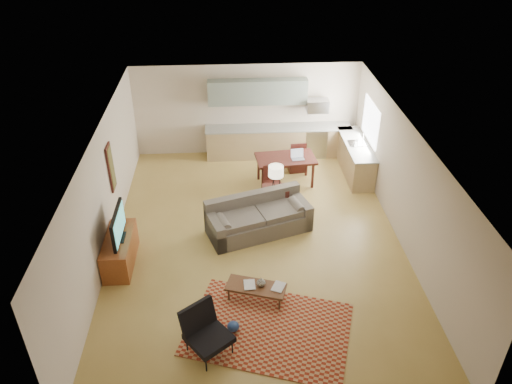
{
  "coord_description": "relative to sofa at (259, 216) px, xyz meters",
  "views": [
    {
      "loc": [
        -0.59,
        -9.03,
        6.99
      ],
      "look_at": [
        0.0,
        0.3,
        1.15
      ],
      "focal_mm": 35.0,
      "sensor_mm": 36.0,
      "label": 1
    }
  ],
  "objects": [
    {
      "name": "kitchen_counter_back",
      "position": [
        0.83,
        3.78,
        0.03
      ],
      "size": [
        4.26,
        0.64,
        0.92
      ],
      "primitive_type": null,
      "color": "#9E8458",
      "rests_on": "ground"
    },
    {
      "name": "vase",
      "position": [
        -0.11,
        -2.22,
        0.01
      ],
      "size": [
        0.22,
        0.22,
        0.18
      ],
      "primitive_type": "imported",
      "rotation": [
        0.0,
        0.0,
        -0.15
      ],
      "color": "black",
      "rests_on": "coffee_table"
    },
    {
      "name": "window_right",
      "position": [
        3.16,
        2.6,
        1.12
      ],
      "size": [
        0.02,
        1.4,
        1.05
      ],
      "primitive_type": "cube",
      "color": "white",
      "rests_on": "room"
    },
    {
      "name": "tv",
      "position": [
        -2.97,
        -0.95,
        0.57
      ],
      "size": [
        0.11,
        1.11,
        0.66
      ],
      "primitive_type": null,
      "color": "black",
      "rests_on": "tv_credenza"
    },
    {
      "name": "armchair",
      "position": [
        -1.09,
        -3.49,
        0.02
      ],
      "size": [
        1.1,
        1.1,
        0.89
      ],
      "primitive_type": null,
      "rotation": [
        0.0,
        0.0,
        0.66
      ],
      "color": "black",
      "rests_on": "floor"
    },
    {
      "name": "coffee_table",
      "position": [
        -0.21,
        -2.24,
        -0.25
      ],
      "size": [
        1.24,
        0.79,
        0.35
      ],
      "primitive_type": null,
      "rotation": [
        0.0,
        0.0,
        -0.31
      ],
      "color": "#4A2A16",
      "rests_on": "floor"
    },
    {
      "name": "rug",
      "position": [
        -0.02,
        -3.03,
        -0.42
      ],
      "size": [
        3.38,
        2.81,
        0.02
      ],
      "primitive_type": "cube",
      "rotation": [
        0.0,
        0.0,
        -0.32
      ],
      "color": "maroon",
      "rests_on": "floor"
    },
    {
      "name": "book_a",
      "position": [
        -0.44,
        -2.21,
        -0.07
      ],
      "size": [
        0.23,
        0.3,
        0.03
      ],
      "primitive_type": "imported",
      "rotation": [
        0.0,
        0.0,
        0.02
      ],
      "color": "maroon",
      "rests_on": "coffee_table"
    },
    {
      "name": "triptych",
      "position": [
        -0.17,
        4.07,
        1.32
      ],
      "size": [
        1.7,
        0.04,
        0.5
      ],
      "primitive_type": null,
      "color": "#FAEEC2",
      "rests_on": "room"
    },
    {
      "name": "kitchen_microwave",
      "position": [
        1.93,
        3.8,
        1.12
      ],
      "size": [
        0.62,
        0.4,
        0.35
      ],
      "primitive_type": "cube",
      "color": "#A5A8AD",
      "rests_on": "room"
    },
    {
      "name": "table_lamp",
      "position": [
        0.45,
        0.73,
        0.61
      ],
      "size": [
        0.36,
        0.36,
        0.59
      ],
      "primitive_type": null,
      "rotation": [
        0.0,
        0.0,
        0.01
      ],
      "color": "beige",
      "rests_on": "console_table"
    },
    {
      "name": "dining_table",
      "position": [
        0.86,
        2.15,
        -0.03
      ],
      "size": [
        1.63,
        1.04,
        0.79
      ],
      "primitive_type": null,
      "rotation": [
        0.0,
        0.0,
        0.1
      ],
      "color": "#391511",
      "rests_on": "floor"
    },
    {
      "name": "room",
      "position": [
        -0.07,
        -0.4,
        0.92
      ],
      "size": [
        9.0,
        9.0,
        9.0
      ],
      "color": "#A4863F",
      "rests_on": "ground"
    },
    {
      "name": "kitchen_range",
      "position": [
        1.93,
        3.78,
        0.02
      ],
      "size": [
        0.62,
        0.62,
        0.9
      ],
      "primitive_type": "cube",
      "color": "#A5A8AD",
      "rests_on": "ground"
    },
    {
      "name": "book_b",
      "position": [
        0.13,
        -2.25,
        -0.07
      ],
      "size": [
        0.45,
        0.47,
        0.02
      ],
      "primitive_type": "imported",
      "rotation": [
        0.0,
        0.0,
        -0.44
      ],
      "color": "navy",
      "rests_on": "coffee_table"
    },
    {
      "name": "soap_bottle",
      "position": [
        2.76,
        2.41,
        0.59
      ],
      "size": [
        0.12,
        0.12,
        0.19
      ],
      "primitive_type": "imported",
      "rotation": [
        0.0,
        0.0,
        0.21
      ],
      "color": "#FAEEC2",
      "rests_on": "kitchen_counter_right"
    },
    {
      "name": "dining_chair_near",
      "position": [
        0.46,
        1.43,
        0.01
      ],
      "size": [
        0.5,
        0.52,
        0.88
      ],
      "primitive_type": null,
      "rotation": [
        0.0,
        0.0,
        0.19
      ],
      "color": "#391511",
      "rests_on": "floor"
    },
    {
      "name": "dining_chair_far",
      "position": [
        1.25,
        2.86,
        0.04
      ],
      "size": [
        0.48,
        0.5,
        0.93
      ],
      "primitive_type": null,
      "rotation": [
        0.0,
        0.0,
        3.22
      ],
      "color": "#391511",
      "rests_on": "floor"
    },
    {
      "name": "sofa",
      "position": [
        0.0,
        0.0,
        0.0
      ],
      "size": [
        2.67,
        1.81,
        0.86
      ],
      "primitive_type": null,
      "rotation": [
        0.0,
        0.0,
        0.33
      ],
      "color": "#5C544B",
      "rests_on": "floor"
    },
    {
      "name": "wall_art_left",
      "position": [
        -3.28,
        0.5,
        1.12
      ],
      "size": [
        0.06,
        0.42,
        1.1
      ],
      "primitive_type": null,
      "color": "brown",
      "rests_on": "room"
    },
    {
      "name": "tv_credenza",
      "position": [
        -3.02,
        -0.95,
        -0.1
      ],
      "size": [
        0.55,
        1.44,
        0.66
      ],
      "primitive_type": null,
      "color": "brown",
      "rests_on": "floor"
    },
    {
      "name": "laptop",
      "position": [
        1.17,
        2.04,
        0.48
      ],
      "size": [
        0.35,
        0.28,
        0.25
      ],
      "primitive_type": null,
      "rotation": [
        0.0,
        0.0,
        0.1
      ],
      "color": "#A5A8AD",
      "rests_on": "dining_table"
    },
    {
      "name": "kitchen_counter_right",
      "position": [
        2.86,
        2.6,
        0.03
      ],
      "size": [
        0.64,
        2.26,
        0.92
      ],
      "primitive_type": null,
      "color": "#9E8458",
      "rests_on": "ground"
    },
    {
      "name": "upper_cabinets",
      "position": [
        0.23,
        3.93,
        1.52
      ],
      "size": [
        2.8,
        0.34,
        0.7
      ],
      "primitive_type": "cube",
      "color": "gray",
      "rests_on": "room"
    },
    {
      "name": "console_table",
      "position": [
        0.45,
        0.73,
        -0.06
      ],
      "size": [
        0.66,
        0.45,
        0.74
      ],
      "primitive_type": null,
      "rotation": [
        0.0,
        0.0,
        -0.05
      ],
      "color": "#391511",
      "rests_on": "floor"
    }
  ]
}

